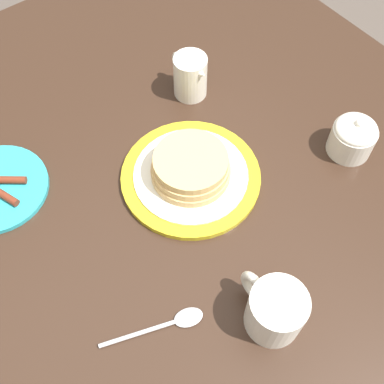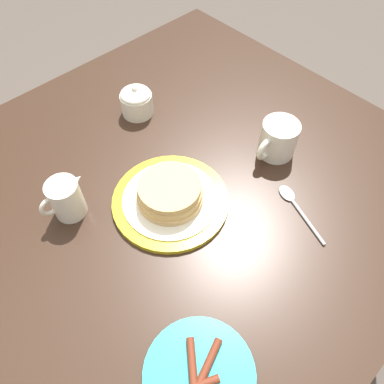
{
  "view_description": "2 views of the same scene",
  "coord_description": "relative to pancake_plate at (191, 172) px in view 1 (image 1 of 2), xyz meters",
  "views": [
    {
      "loc": [
        -0.42,
        0.34,
        1.52
      ],
      "look_at": [
        -0.06,
        0.06,
        0.8
      ],
      "focal_mm": 45.0,
      "sensor_mm": 36.0,
      "label": 1
    },
    {
      "loc": [
        0.27,
        0.41,
        1.46
      ],
      "look_at": [
        -0.06,
        0.06,
        0.8
      ],
      "focal_mm": 35.0,
      "sensor_mm": 36.0,
      "label": 2
    }
  ],
  "objects": [
    {
      "name": "coffee_mug",
      "position": [
        -0.29,
        0.06,
        0.02
      ],
      "size": [
        0.12,
        0.09,
        0.09
      ],
      "color": "silver",
      "rests_on": "dining_table"
    },
    {
      "name": "pancake_plate",
      "position": [
        0.0,
        0.0,
        0.0
      ],
      "size": [
        0.26,
        0.26,
        0.06
      ],
      "color": "gold",
      "rests_on": "dining_table"
    },
    {
      "name": "dining_table",
      "position": [
        0.02,
        -0.03,
        -0.14
      ],
      "size": [
        1.3,
        1.08,
        0.77
      ],
      "color": "#332116",
      "rests_on": "ground_plane"
    },
    {
      "name": "creamer_pitcher",
      "position": [
        0.17,
        -0.13,
        0.03
      ],
      "size": [
        0.11,
        0.07,
        0.1
      ],
      "color": "silver",
      "rests_on": "dining_table"
    },
    {
      "name": "spoon",
      "position": [
        -0.2,
        0.19,
        -0.02
      ],
      "size": [
        0.07,
        0.16,
        0.01
      ],
      "color": "silver",
      "rests_on": "dining_table"
    },
    {
      "name": "ground_plane",
      "position": [
        0.02,
        -0.03,
        -0.79
      ],
      "size": [
        8.0,
        8.0,
        0.0
      ],
      "primitive_type": "plane",
      "color": "#51473F"
    },
    {
      "name": "sugar_bowl",
      "position": [
        -0.13,
        -0.28,
        0.02
      ],
      "size": [
        0.08,
        0.08,
        0.09
      ],
      "color": "silver",
      "rests_on": "dining_table"
    }
  ]
}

